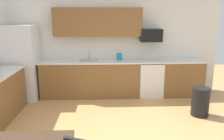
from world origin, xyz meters
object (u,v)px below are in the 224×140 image
(microwave, at_px, (151,35))
(trash_bin, at_px, (200,102))
(kettle, at_px, (119,57))
(oven_range, at_px, (150,78))
(refrigerator, at_px, (22,63))

(microwave, distance_m, trash_bin, 2.05)
(microwave, relative_size, kettle, 2.70)
(microwave, bearing_deg, oven_range, -90.00)
(oven_range, bearing_deg, trash_bin, -58.39)
(refrigerator, height_order, microwave, refrigerator)
(oven_range, xyz_separation_m, kettle, (-0.80, 0.05, 0.56))
(microwave, height_order, trash_bin, microwave)
(oven_range, relative_size, microwave, 1.69)
(refrigerator, xyz_separation_m, oven_range, (3.23, 0.08, -0.46))
(trash_bin, height_order, kettle, kettle)
(refrigerator, height_order, trash_bin, refrigerator)
(refrigerator, relative_size, oven_range, 2.02)
(microwave, bearing_deg, refrigerator, -176.81)
(refrigerator, xyz_separation_m, microwave, (3.23, 0.18, 0.65))
(oven_range, distance_m, kettle, 0.98)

